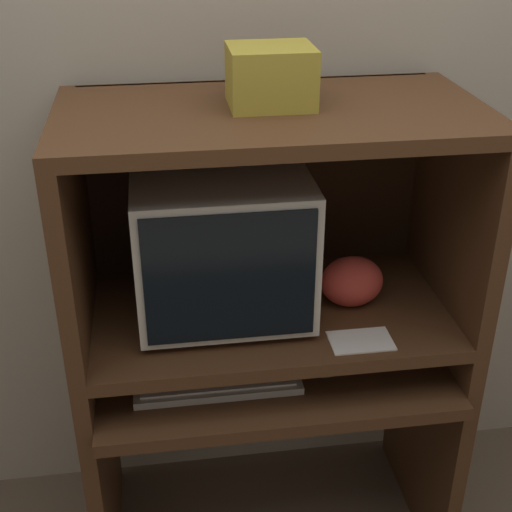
# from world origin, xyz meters

# --- Properties ---
(wall_back) EXTENTS (6.00, 0.06, 2.60)m
(wall_back) POSITION_xyz_m (0.00, 0.59, 1.30)
(wall_back) COLOR #B2A893
(wall_back) RESTS_ON ground_plane
(desk_base) EXTENTS (1.00, 0.57, 0.65)m
(desk_base) POSITION_xyz_m (0.00, 0.23, 0.42)
(desk_base) COLOR #4C2D19
(desk_base) RESTS_ON ground_plane
(desk_monitor_shelf) EXTENTS (1.00, 0.53, 0.15)m
(desk_monitor_shelf) POSITION_xyz_m (0.00, 0.27, 0.77)
(desk_monitor_shelf) COLOR #4C2D19
(desk_monitor_shelf) RESTS_ON desk_base
(hutch_upper) EXTENTS (1.00, 0.53, 0.54)m
(hutch_upper) POSITION_xyz_m (0.00, 0.30, 1.16)
(hutch_upper) COLOR #4C2D19
(hutch_upper) RESTS_ON desk_monitor_shelf
(crt_monitor) EXTENTS (0.43, 0.41, 0.38)m
(crt_monitor) POSITION_xyz_m (-0.12, 0.28, 1.00)
(crt_monitor) COLOR beige
(crt_monitor) RESTS_ON desk_monitor_shelf
(keyboard) EXTENTS (0.43, 0.14, 0.03)m
(keyboard) POSITION_xyz_m (-0.15, 0.14, 0.66)
(keyboard) COLOR beige
(keyboard) RESTS_ON desk_base
(mouse) EXTENTS (0.06, 0.04, 0.03)m
(mouse) POSITION_xyz_m (0.13, 0.14, 0.67)
(mouse) COLOR #28282B
(mouse) RESTS_ON desk_base
(snack_bag) EXTENTS (0.17, 0.12, 0.14)m
(snack_bag) POSITION_xyz_m (0.22, 0.26, 0.87)
(snack_bag) COLOR #BC382D
(snack_bag) RESTS_ON desk_monitor_shelf
(book_stack) EXTENTS (0.18, 0.15, 0.08)m
(book_stack) POSITION_xyz_m (0.01, 0.34, 1.38)
(book_stack) COLOR #236638
(book_stack) RESTS_ON hutch_upper
(paper_card) EXTENTS (0.15, 0.10, 0.00)m
(paper_card) POSITION_xyz_m (0.20, 0.08, 0.80)
(paper_card) COLOR white
(paper_card) RESTS_ON desk_monitor_shelf
(storage_box) EXTENTS (0.19, 0.16, 0.13)m
(storage_box) POSITION_xyz_m (0.00, 0.29, 1.41)
(storage_box) COLOR gold
(storage_box) RESTS_ON hutch_upper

